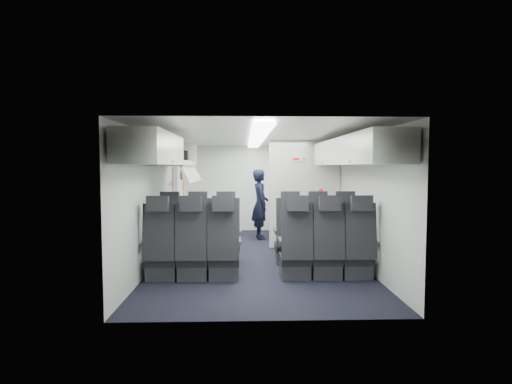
{
  "coord_description": "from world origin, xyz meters",
  "views": [
    {
      "loc": [
        -0.23,
        -7.12,
        1.64
      ],
      "look_at": [
        0.0,
        0.4,
        1.15
      ],
      "focal_mm": 28.0,
      "sensor_mm": 36.0,
      "label": 1
    }
  ],
  "objects": [
    {
      "name": "overhead_bin_left_front_open",
      "position": [
        -1.44,
        -0.25,
        1.74
      ],
      "size": [
        0.64,
        1.7,
        0.72
      ],
      "color": "#9E9E93",
      "rests_on": "cabin_shell"
    },
    {
      "name": "boarding_door",
      "position": [
        -1.64,
        1.55,
        0.95
      ],
      "size": [
        0.12,
        1.27,
        1.86
      ],
      "color": "silver",
      "rests_on": "cabin_shell"
    },
    {
      "name": "overhead_bin_right_front",
      "position": [
        1.4,
        -0.25,
        1.86
      ],
      "size": [
        0.53,
        1.7,
        0.4
      ],
      "color": "silver",
      "rests_on": "cabin_shell"
    },
    {
      "name": "seat_row_mid",
      "position": [
        -0.0,
        -1.43,
        0.4
      ],
      "size": [
        3.33,
        0.56,
        1.24
      ],
      "color": "black",
      "rests_on": "cabin_shell"
    },
    {
      "name": "bulkhead_partition",
      "position": [
        0.98,
        0.8,
        1.08
      ],
      "size": [
        1.4,
        0.15,
        2.13
      ],
      "color": "silver",
      "rests_on": "cabin_shell"
    },
    {
      "name": "overhead_bin_right_rear",
      "position": [
        1.4,
        -2.0,
        1.86
      ],
      "size": [
        0.53,
        1.8,
        0.4
      ],
      "color": "silver",
      "rests_on": "cabin_shell"
    },
    {
      "name": "flight_attendant",
      "position": [
        0.14,
        1.8,
        0.79
      ],
      "size": [
        0.46,
        0.62,
        1.57
      ],
      "primitive_type": "imported",
      "rotation": [
        0.0,
        0.0,
        1.72
      ],
      "color": "black",
      "rests_on": "ground"
    },
    {
      "name": "overhead_bin_left_rear",
      "position": [
        -1.4,
        -2.0,
        1.86
      ],
      "size": [
        0.53,
        1.8,
        0.4
      ],
      "color": "silver",
      "rests_on": "cabin_shell"
    },
    {
      "name": "galley_unit",
      "position": [
        0.95,
        2.72,
        0.95
      ],
      "size": [
        0.85,
        0.52,
        1.9
      ],
      "color": "#939399",
      "rests_on": "cabin_shell"
    },
    {
      "name": "cabin_shell",
      "position": [
        0.0,
        0.0,
        1.12
      ],
      "size": [
        3.41,
        6.01,
        2.16
      ],
      "color": "black",
      "rests_on": "ground"
    },
    {
      "name": "seat_row_front",
      "position": [
        -0.0,
        -0.53,
        0.4
      ],
      "size": [
        3.33,
        0.56,
        1.24
      ],
      "color": "black",
      "rests_on": "cabin_shell"
    },
    {
      "name": "papers",
      "position": [
        0.33,
        1.75,
        1.05
      ],
      "size": [
        0.21,
        0.04,
        0.15
      ],
      "primitive_type": "cube",
      "rotation": [
        0.0,
        0.0,
        0.11
      ],
      "color": "white",
      "rests_on": "flight_attendant"
    },
    {
      "name": "carry_on_bag",
      "position": [
        -1.44,
        0.07,
        1.79
      ],
      "size": [
        0.43,
        0.31,
        0.25
      ],
      "primitive_type": "cube",
      "rotation": [
        0.0,
        0.0,
        0.06
      ],
      "color": "black",
      "rests_on": "overhead_bin_left_front_open"
    }
  ]
}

